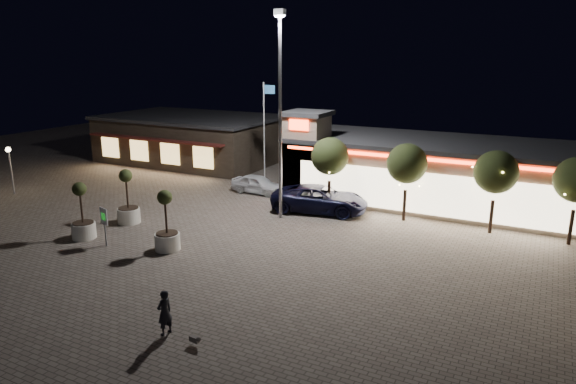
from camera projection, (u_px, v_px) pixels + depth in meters
The scene contains 17 objects.
ground at pixel (172, 255), 26.17m from camera, with size 90.00×90.00×0.00m, color #685D54.
retail_building at pixel (431, 171), 34.96m from camera, with size 20.40×8.40×6.10m.
restaurant_building at pixel (192, 138), 48.95m from camera, with size 16.40×11.00×4.30m.
floodlight_pole at pixel (280, 105), 30.33m from camera, with size 0.60×0.40×12.38m.
flagpole at pixel (265, 128), 36.94m from camera, with size 0.95×0.10×8.00m.
lamp_post_west at pixel (10, 161), 36.94m from camera, with size 0.36×0.36×3.48m.
string_tree_a at pixel (330, 156), 32.91m from camera, with size 2.42×2.42×4.79m.
string_tree_b at pixel (407, 164), 30.70m from camera, with size 2.42×2.42×4.79m.
string_tree_c at pixel (496, 172), 28.49m from camera, with size 2.42×2.42×4.79m.
pickup_truck at pixel (320, 199), 33.14m from camera, with size 2.85×6.18×1.72m, color black.
white_sedan at pixel (258, 184), 37.61m from camera, with size 1.62×4.03×1.37m, color silver.
pedestrian at pixel (165, 312), 18.57m from camera, with size 0.63×0.41×1.73m, color black.
dog at pixel (196, 339), 17.95m from camera, with size 0.50×0.21×0.27m.
planter_left at pixel (128, 206), 30.92m from camera, with size 1.35×1.35×3.33m.
planter_mid at pixel (83, 221), 28.32m from camera, with size 1.30×1.30×3.21m.
planter_right at pixel (167, 232), 26.63m from camera, with size 1.32×1.32×3.24m.
valet_sign at pixel (104, 220), 27.02m from camera, with size 0.68×0.26×2.11m.
Camera 1 is at (16.46, -19.00, 9.91)m, focal length 32.00 mm.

